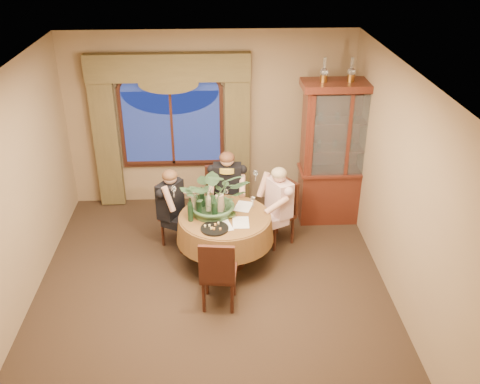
{
  "coord_description": "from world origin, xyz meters",
  "views": [
    {
      "loc": [
        0.09,
        -5.51,
        4.3
      ],
      "look_at": [
        0.38,
        0.59,
        1.1
      ],
      "focal_mm": 40.0,
      "sensor_mm": 36.0,
      "label": 1
    }
  ],
  "objects_px": {
    "oil_lamp_right": "(379,69)",
    "olive_bowl": "(230,215)",
    "oil_lamp_center": "(352,69)",
    "oil_lamp_left": "(324,70)",
    "wine_bottle_4": "(215,208)",
    "wine_bottle_5": "(202,198)",
    "chair_back_right": "(220,201)",
    "person_scarf": "(227,192)",
    "stoneware_vase": "(220,204)",
    "chair_right": "(276,213)",
    "person_back": "(171,210)",
    "wine_bottle_3": "(199,207)",
    "dining_table": "(225,240)",
    "centerpiece_plant": "(215,173)",
    "wine_bottle_0": "(190,210)",
    "person_pink": "(279,208)",
    "china_cabinet": "(343,154)",
    "chair_back": "(179,215)",
    "chair_front_left": "(219,271)",
    "wine_bottle_1": "(208,204)",
    "wine_bottle_2": "(194,203)"
  },
  "relations": [
    {
      "from": "person_scarf",
      "to": "wine_bottle_4",
      "type": "bearing_deg",
      "value": 82.58
    },
    {
      "from": "person_back",
      "to": "centerpiece_plant",
      "type": "bearing_deg",
      "value": 92.05
    },
    {
      "from": "centerpiece_plant",
      "to": "wine_bottle_0",
      "type": "height_order",
      "value": "centerpiece_plant"
    },
    {
      "from": "person_back",
      "to": "person_scarf",
      "type": "distance_m",
      "value": 0.92
    },
    {
      "from": "oil_lamp_left",
      "to": "wine_bottle_4",
      "type": "xyz_separation_m",
      "value": [
        -1.55,
        -1.23,
        -1.46
      ]
    },
    {
      "from": "china_cabinet",
      "to": "wine_bottle_2",
      "type": "height_order",
      "value": "china_cabinet"
    },
    {
      "from": "person_scarf",
      "to": "wine_bottle_4",
      "type": "distance_m",
      "value": 1.01
    },
    {
      "from": "person_back",
      "to": "wine_bottle_0",
      "type": "bearing_deg",
      "value": 59.55
    },
    {
      "from": "centerpiece_plant",
      "to": "olive_bowl",
      "type": "relative_size",
      "value": 6.55
    },
    {
      "from": "chair_back_right",
      "to": "person_scarf",
      "type": "distance_m",
      "value": 0.2
    },
    {
      "from": "centerpiece_plant",
      "to": "wine_bottle_1",
      "type": "bearing_deg",
      "value": -149.21
    },
    {
      "from": "chair_right",
      "to": "wine_bottle_1",
      "type": "distance_m",
      "value": 1.15
    },
    {
      "from": "stoneware_vase",
      "to": "oil_lamp_center",
      "type": "bearing_deg",
      "value": 29.89
    },
    {
      "from": "oil_lamp_center",
      "to": "wine_bottle_4",
      "type": "bearing_deg",
      "value": -147.51
    },
    {
      "from": "chair_back_right",
      "to": "person_scarf",
      "type": "xyz_separation_m",
      "value": [
        0.11,
        -0.04,
        0.17
      ]
    },
    {
      "from": "chair_back_right",
      "to": "china_cabinet",
      "type": "bearing_deg",
      "value": -175.87
    },
    {
      "from": "chair_front_left",
      "to": "centerpiece_plant",
      "type": "distance_m",
      "value": 1.29
    },
    {
      "from": "dining_table",
      "to": "person_scarf",
      "type": "relative_size",
      "value": 1.01
    },
    {
      "from": "china_cabinet",
      "to": "person_scarf",
      "type": "height_order",
      "value": "china_cabinet"
    },
    {
      "from": "dining_table",
      "to": "person_back",
      "type": "height_order",
      "value": "person_back"
    },
    {
      "from": "chair_right",
      "to": "oil_lamp_center",
      "type": "bearing_deg",
      "value": -92.35
    },
    {
      "from": "oil_lamp_right",
      "to": "chair_back_right",
      "type": "bearing_deg",
      "value": -173.87
    },
    {
      "from": "wine_bottle_1",
      "to": "centerpiece_plant",
      "type": "bearing_deg",
      "value": 30.79
    },
    {
      "from": "chair_back_right",
      "to": "person_pink",
      "type": "height_order",
      "value": "person_pink"
    },
    {
      "from": "oil_lamp_center",
      "to": "olive_bowl",
      "type": "distance_m",
      "value": 2.64
    },
    {
      "from": "person_back",
      "to": "wine_bottle_3",
      "type": "relative_size",
      "value": 3.74
    },
    {
      "from": "oil_lamp_right",
      "to": "olive_bowl",
      "type": "relative_size",
      "value": 2.23
    },
    {
      "from": "dining_table",
      "to": "wine_bottle_0",
      "type": "height_order",
      "value": "wine_bottle_0"
    },
    {
      "from": "chair_right",
      "to": "person_pink",
      "type": "xyz_separation_m",
      "value": [
        0.02,
        -0.11,
        0.15
      ]
    },
    {
      "from": "wine_bottle_0",
      "to": "wine_bottle_4",
      "type": "relative_size",
      "value": 1.0
    },
    {
      "from": "wine_bottle_4",
      "to": "centerpiece_plant",
      "type": "bearing_deg",
      "value": 86.44
    },
    {
      "from": "china_cabinet",
      "to": "wine_bottle_0",
      "type": "height_order",
      "value": "china_cabinet"
    },
    {
      "from": "oil_lamp_right",
      "to": "chair_right",
      "type": "xyz_separation_m",
      "value": [
        -1.44,
        -0.65,
        -1.9
      ]
    },
    {
      "from": "oil_lamp_right",
      "to": "olive_bowl",
      "type": "bearing_deg",
      "value": -150.82
    },
    {
      "from": "chair_front_left",
      "to": "person_pink",
      "type": "xyz_separation_m",
      "value": [
        0.86,
        1.26,
        0.15
      ]
    },
    {
      "from": "chair_back_right",
      "to": "chair_back",
      "type": "xyz_separation_m",
      "value": [
        -0.6,
        -0.4,
        0.0
      ]
    },
    {
      "from": "person_pink",
      "to": "stoneware_vase",
      "type": "xyz_separation_m",
      "value": [
        -0.83,
        -0.32,
        0.26
      ]
    },
    {
      "from": "chair_front_left",
      "to": "wine_bottle_3",
      "type": "bearing_deg",
      "value": 112.63
    },
    {
      "from": "wine_bottle_4",
      "to": "wine_bottle_2",
      "type": "bearing_deg",
      "value": 153.35
    },
    {
      "from": "centerpiece_plant",
      "to": "wine_bottle_0",
      "type": "bearing_deg",
      "value": -148.4
    },
    {
      "from": "person_scarf",
      "to": "oil_lamp_left",
      "type": "bearing_deg",
      "value": -164.78
    },
    {
      "from": "oil_lamp_center",
      "to": "person_back",
      "type": "relative_size",
      "value": 0.28
    },
    {
      "from": "person_scarf",
      "to": "wine_bottle_2",
      "type": "relative_size",
      "value": 3.93
    },
    {
      "from": "oil_lamp_left",
      "to": "oil_lamp_center",
      "type": "xyz_separation_m",
      "value": [
        0.38,
        0.0,
        0.0
      ]
    },
    {
      "from": "wine_bottle_4",
      "to": "wine_bottle_5",
      "type": "bearing_deg",
      "value": 122.46
    },
    {
      "from": "oil_lamp_left",
      "to": "centerpiece_plant",
      "type": "relative_size",
      "value": 0.34
    },
    {
      "from": "chair_back_right",
      "to": "stoneware_vase",
      "type": "distance_m",
      "value": 0.93
    },
    {
      "from": "oil_lamp_center",
      "to": "oil_lamp_left",
      "type": "bearing_deg",
      "value": 180.0
    },
    {
      "from": "oil_lamp_right",
      "to": "chair_right",
      "type": "distance_m",
      "value": 2.47
    },
    {
      "from": "wine_bottle_4",
      "to": "stoneware_vase",
      "type": "bearing_deg",
      "value": 67.64
    }
  ]
}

